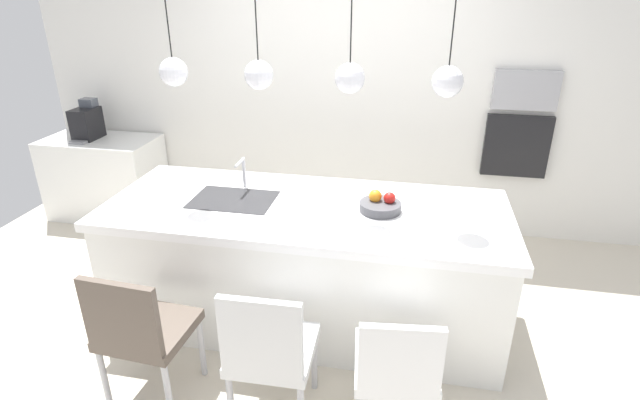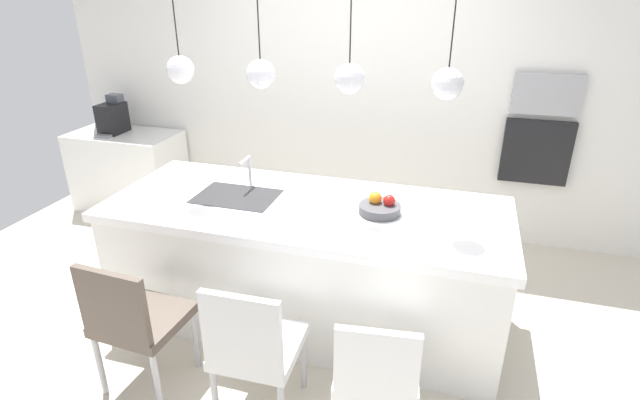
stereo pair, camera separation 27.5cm
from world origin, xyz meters
The scene contains 17 objects.
floor centered at (0.00, 0.00, 0.00)m, with size 6.60×6.60×0.00m, color beige.
back_wall centered at (0.00, 1.65, 1.30)m, with size 6.00×0.10×2.60m, color silver.
kitchen_island centered at (0.00, 0.00, 0.44)m, with size 2.68×1.08×0.88m.
sink_basin centered at (-0.51, 0.00, 0.88)m, with size 0.56×0.40×0.02m, color #2D2D30.
faucet centered at (-0.51, 0.21, 1.02)m, with size 0.02×0.17×0.22m.
fruit_bowl centered at (0.50, 0.02, 0.92)m, with size 0.27×0.27×0.13m.
side_counter centered at (-2.40, 1.28, 0.41)m, with size 1.10×0.60×0.82m, color white.
coffee_machine centered at (-2.50, 1.28, 0.98)m, with size 0.20×0.35×0.38m.
microwave centered at (1.58, 1.58, 1.40)m, with size 0.54×0.08×0.34m, color #9E9EA3.
oven centered at (1.58, 1.58, 0.90)m, with size 0.56×0.08×0.56m, color black.
chair_near centered at (-0.71, -0.96, 0.50)m, with size 0.49×0.47×0.89m.
chair_middle centered at (0.02, -0.96, 0.49)m, with size 0.45×0.47×0.89m.
chair_far centered at (0.68, -0.95, 0.49)m, with size 0.46×0.50×0.85m.
pendant_light_left centered at (-0.84, 0.00, 1.73)m, with size 0.18×0.18×0.78m.
pendant_light_center_left centered at (-0.28, 0.00, 1.73)m, with size 0.18×0.18×0.78m.
pendant_light_center_right centered at (0.28, 0.00, 1.73)m, with size 0.18×0.18×0.78m.
pendant_light_right centered at (0.84, 0.00, 1.73)m, with size 0.18×0.18×0.78m.
Camera 2 is at (0.94, -2.83, 2.24)m, focal length 27.54 mm.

